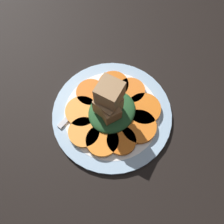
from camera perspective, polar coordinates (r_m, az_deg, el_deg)
table_slab at (r=62.81cm, az=-0.00°, el=-1.10°), size 120.00×120.00×2.00cm
plate at (r=61.40cm, az=-0.00°, el=-0.57°), size 26.06×26.06×1.05cm
carrot_slice_0 at (r=62.50cm, az=-4.52°, el=3.77°), size 6.45×6.45×1.07cm
carrot_slice_1 at (r=60.83cm, az=-6.18°, el=0.06°), size 7.05×7.05×1.07cm
carrot_slice_2 at (r=59.10cm, az=-5.72°, el=-4.15°), size 6.58×6.58×1.07cm
carrot_slice_3 at (r=58.29cm, az=-1.98°, el=-5.85°), size 6.86×6.86×1.07cm
carrot_slice_4 at (r=58.28cm, az=1.92°, el=-5.87°), size 6.13×6.13×1.07cm
carrot_slice_5 at (r=59.50cm, az=5.48°, el=-2.99°), size 7.44×7.44×1.07cm
carrot_slice_6 at (r=61.11cm, az=6.48°, el=0.61°), size 7.34×7.34×1.07cm
carrot_slice_7 at (r=62.76cm, az=3.88°, el=4.32°), size 6.18×6.18×1.07cm
carrot_slice_8 at (r=63.29cm, az=0.27°, el=5.50°), size 6.82×6.82×1.07cm
center_pile at (r=56.91cm, az=-0.29°, el=1.37°), size 10.56×9.50×11.59cm
fork at (r=62.40cm, az=-4.97°, el=2.80°), size 17.28×3.16×0.40cm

